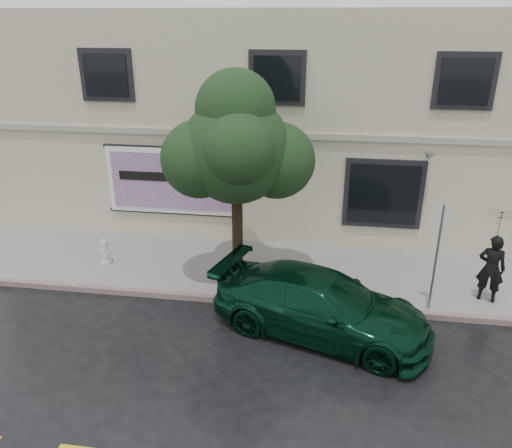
# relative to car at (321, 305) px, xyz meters

# --- Properties ---
(ground) EXTENTS (90.00, 90.00, 0.00)m
(ground) POSITION_rel_car_xyz_m (-1.56, -0.54, -0.73)
(ground) COLOR black
(ground) RESTS_ON ground
(sidewalk) EXTENTS (20.00, 3.50, 0.15)m
(sidewalk) POSITION_rel_car_xyz_m (-1.56, 2.71, -0.65)
(sidewalk) COLOR gray
(sidewalk) RESTS_ON ground
(curb) EXTENTS (20.00, 0.18, 0.16)m
(curb) POSITION_rel_car_xyz_m (-1.56, 0.96, -0.65)
(curb) COLOR slate
(curb) RESTS_ON ground
(building) EXTENTS (20.00, 8.12, 7.00)m
(building) POSITION_rel_car_xyz_m (-1.56, 8.46, 2.77)
(building) COLOR beige
(building) RESTS_ON ground
(billboard) EXTENTS (4.30, 0.16, 2.20)m
(billboard) POSITION_rel_car_xyz_m (-4.76, 4.38, 1.33)
(billboard) COLOR white
(billboard) RESTS_ON ground
(car) EXTENTS (5.43, 3.62, 1.46)m
(car) POSITION_rel_car_xyz_m (0.00, 0.00, 0.00)
(car) COLOR black
(car) RESTS_ON ground
(pedestrian) EXTENTS (0.75, 0.60, 1.78)m
(pedestrian) POSITION_rel_car_xyz_m (4.11, 1.80, 0.31)
(pedestrian) COLOR black
(pedestrian) RESTS_ON sidewalk
(umbrella) EXTENTS (1.18, 1.18, 0.74)m
(umbrella) POSITION_rel_car_xyz_m (4.11, 1.80, 1.57)
(umbrella) COLOR black
(umbrella) RESTS_ON pedestrian
(street_tree) EXTENTS (2.66, 2.66, 4.98)m
(street_tree) POSITION_rel_car_xyz_m (-2.26, 1.81, 3.05)
(street_tree) COLOR black
(street_tree) RESTS_ON sidewalk
(fire_hydrant) EXTENTS (0.32, 0.30, 0.77)m
(fire_hydrant) POSITION_rel_car_xyz_m (-6.24, 2.32, -0.20)
(fire_hydrant) COLOR beige
(fire_hydrant) RESTS_ON sidewalk
(sign_pole) EXTENTS (0.32, 0.13, 2.71)m
(sign_pole) POSITION_rel_car_xyz_m (2.62, 1.16, 1.04)
(sign_pole) COLOR gray
(sign_pole) RESTS_ON sidewalk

